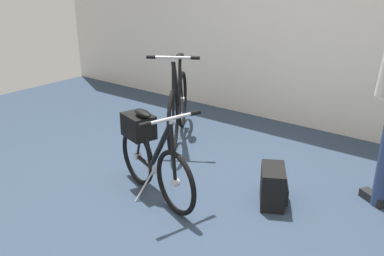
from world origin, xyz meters
The scene contains 4 objects.
ground_plane centered at (0.00, 0.00, 0.00)m, with size 8.31×8.31×0.00m, color #2D3D51.
folding_bike_foreground centered at (-0.29, -0.01, 0.38)m, with size 1.09×0.54×0.79m.
display_bike_left centered at (-0.91, 1.10, 0.38)m, with size 0.81×1.25×1.00m.
backpack_on_floor centered at (0.60, 0.47, 0.15)m, with size 0.33×0.38×0.31m.
Camera 1 is at (1.87, -2.26, 1.78)m, focal length 38.57 mm.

